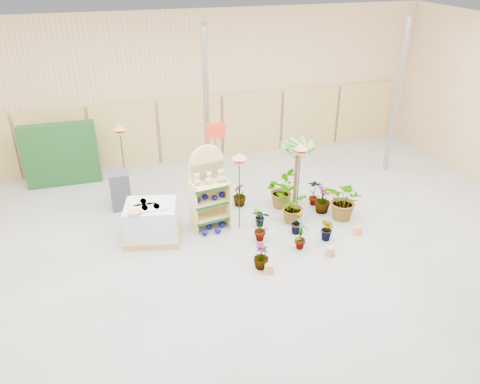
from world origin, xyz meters
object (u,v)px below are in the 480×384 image
(display_shelf, at_px, (209,190))
(pallet_stack, at_px, (152,222))
(potted_plant_2, at_px, (291,206))
(bird_table_front, at_px, (239,159))

(display_shelf, height_order, pallet_stack, display_shelf)
(display_shelf, relative_size, pallet_stack, 1.42)
(display_shelf, bearing_deg, pallet_stack, -179.74)
(pallet_stack, bearing_deg, potted_plant_2, 8.69)
(pallet_stack, distance_m, bird_table_front, 2.48)
(display_shelf, height_order, potted_plant_2, display_shelf)
(display_shelf, bearing_deg, potted_plant_2, -22.37)
(display_shelf, relative_size, potted_plant_2, 2.36)
(bird_table_front, relative_size, potted_plant_2, 2.29)
(display_shelf, xyz_separation_m, pallet_stack, (-1.41, -0.23, -0.49))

